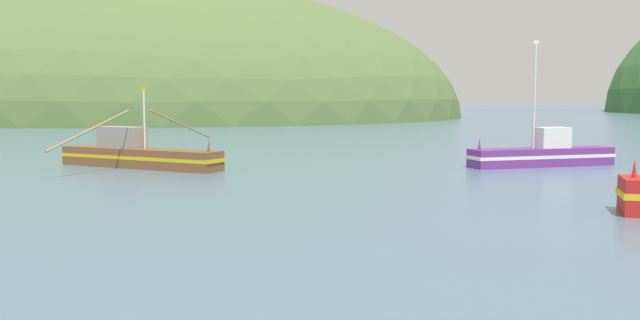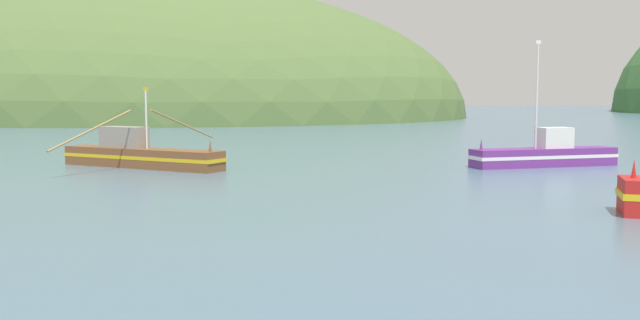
{
  "view_description": "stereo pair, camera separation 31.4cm",
  "coord_description": "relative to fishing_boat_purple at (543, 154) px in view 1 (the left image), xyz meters",
  "views": [
    {
      "loc": [
        -3.1,
        3.33,
        4.47
      ],
      "look_at": [
        -1.48,
        36.5,
        1.4
      ],
      "focal_mm": 39.85,
      "sensor_mm": 36.0,
      "label": 1
    },
    {
      "loc": [
        -2.79,
        3.31,
        4.47
      ],
      "look_at": [
        -1.48,
        36.5,
        1.4
      ],
      "focal_mm": 39.85,
      "sensor_mm": 36.0,
      "label": 2
    }
  ],
  "objects": [
    {
      "name": "fishing_boat_purple",
      "position": [
        0.0,
        0.0,
        0.0
      ],
      "size": [
        9.8,
        4.14,
        7.77
      ],
      "rotation": [
        0.0,
        0.0,
        3.39
      ],
      "color": "#6B2D84",
      "rests_on": "ground"
    },
    {
      "name": "fishing_boat_brown",
      "position": [
        -25.19,
        0.35,
        0.05
      ],
      "size": [
        10.8,
        12.23,
        4.92
      ],
      "rotation": [
        0.0,
        0.0,
        5.74
      ],
      "color": "brown",
      "rests_on": "ground"
    },
    {
      "name": "hill_mid_right",
      "position": [
        -42.0,
        100.34,
        -0.75
      ],
      "size": [
        121.49,
        97.19,
        52.4
      ],
      "primitive_type": "ellipsoid",
      "color": "#516B38",
      "rests_on": "ground"
    }
  ]
}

